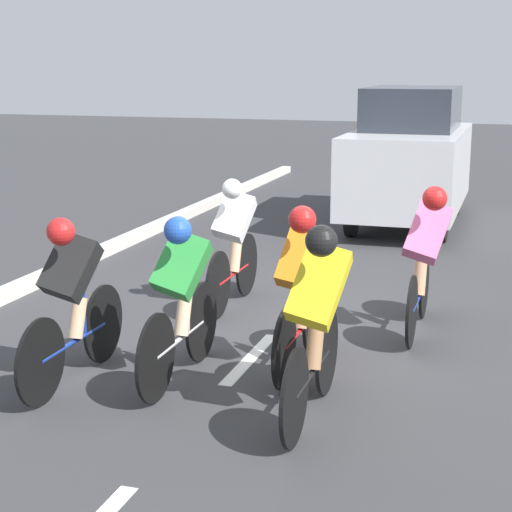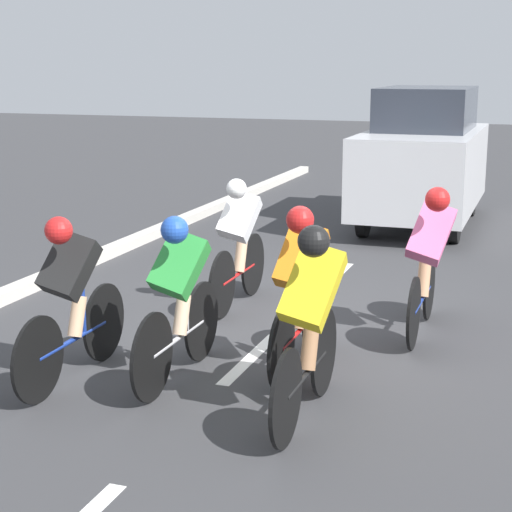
{
  "view_description": "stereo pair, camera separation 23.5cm",
  "coord_description": "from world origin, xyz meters",
  "views": [
    {
      "loc": [
        -2.22,
        7.97,
        2.61
      ],
      "look_at": [
        -0.05,
        1.03,
        0.95
      ],
      "focal_mm": 60.0,
      "sensor_mm": 36.0,
      "label": 1
    },
    {
      "loc": [
        -2.44,
        7.9,
        2.61
      ],
      "look_at": [
        -0.05,
        1.03,
        0.95
      ],
      "focal_mm": 60.0,
      "sensor_mm": 36.0,
      "label": 2
    }
  ],
  "objects": [
    {
      "name": "cyclist_black",
      "position": [
        1.19,
        2.07,
        0.76
      ],
      "size": [
        0.43,
        1.74,
        1.45
      ],
      "color": "black",
      "rests_on": "ground"
    },
    {
      "name": "cyclist_yellow",
      "position": [
        -0.87,
        2.21,
        0.8
      ],
      "size": [
        0.44,
        1.72,
        1.54
      ],
      "color": "black",
      "rests_on": "ground"
    },
    {
      "name": "cyclist_green",
      "position": [
        0.36,
        1.76,
        0.75
      ],
      "size": [
        0.45,
        1.71,
        1.45
      ],
      "color": "black",
      "rests_on": "ground"
    },
    {
      "name": "lane_stripe_mid",
      "position": [
        0.0,
        1.03,
        0.0
      ],
      "size": [
        0.12,
        1.4,
        0.01
      ],
      "primitive_type": "cube",
      "color": "white",
      "rests_on": "ground"
    },
    {
      "name": "support_car",
      "position": [
        -0.48,
        -5.93,
        1.1
      ],
      "size": [
        1.7,
        3.91,
        2.21
      ],
      "color": "black",
      "rests_on": "ground"
    },
    {
      "name": "lane_stripe_far",
      "position": [
        0.0,
        -2.17,
        0.0
      ],
      "size": [
        0.12,
        1.4,
        0.01
      ],
      "primitive_type": "cube",
      "color": "white",
      "rests_on": "ground"
    },
    {
      "name": "cyclist_pink",
      "position": [
        -1.38,
        -0.15,
        0.79
      ],
      "size": [
        0.46,
        1.69,
        1.5
      ],
      "color": "black",
      "rests_on": "ground"
    },
    {
      "name": "ground_plane",
      "position": [
        0.0,
        0.0,
        0.0
      ],
      "size": [
        60.0,
        60.0,
        0.0
      ],
      "primitive_type": "plane",
      "color": "#38383A"
    },
    {
      "name": "cyclist_white",
      "position": [
        0.66,
        -0.47,
        0.74
      ],
      "size": [
        0.42,
        1.67,
        1.44
      ],
      "color": "black",
      "rests_on": "ground"
    },
    {
      "name": "cyclist_orange",
      "position": [
        -0.51,
        1.22,
        0.79
      ],
      "size": [
        0.41,
        1.65,
        1.49
      ],
      "color": "black",
      "rests_on": "ground"
    }
  ]
}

